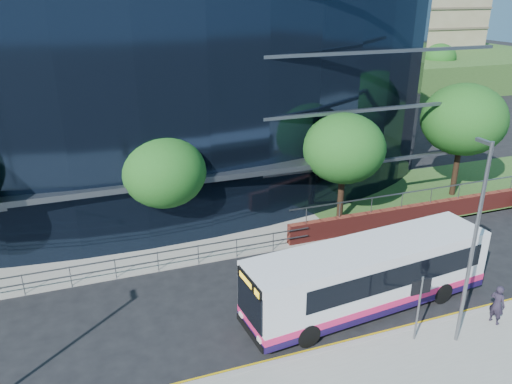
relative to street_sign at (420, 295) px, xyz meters
name	(u,v)px	position (x,y,z in m)	size (l,w,h in m)	color
ground	(292,342)	(-4.50, 1.59, -2.15)	(200.00, 200.00, 0.00)	black
kerb	(303,357)	(-4.50, 0.59, -2.07)	(80.00, 0.25, 0.16)	gray
yellow_line_outer	(300,355)	(-4.50, 0.79, -2.14)	(80.00, 0.08, 0.01)	gold
yellow_line_inner	(299,353)	(-4.50, 0.94, -2.14)	(80.00, 0.08, 0.01)	gold
far_forecourt	(110,241)	(-10.50, 12.59, -2.10)	(50.00, 8.00, 0.10)	gray
glass_office	(115,66)	(-8.50, 22.44, 5.85)	(44.00, 23.10, 16.00)	black
guard_railings	(70,272)	(-12.50, 8.59, -1.33)	(24.00, 0.05, 1.10)	slate
apartment_block	(336,1)	(27.50, 58.80, 8.96)	(60.00, 42.00, 30.00)	#2D511E
street_sign	(420,295)	(0.00, 0.00, 0.00)	(0.85, 0.09, 2.80)	slate
tree_far_b	(164,172)	(-7.50, 11.09, 2.06)	(4.29, 4.29, 6.05)	black
tree_far_c	(344,149)	(2.50, 10.59, 2.39)	(4.62, 4.62, 6.51)	black
tree_far_d	(464,120)	(11.50, 11.59, 3.04)	(5.28, 5.28, 7.44)	black
tree_dist_e	(342,63)	(19.50, 41.59, 2.39)	(4.62, 4.62, 6.51)	black
tree_dist_f	(440,58)	(35.50, 43.59, 2.06)	(4.29, 4.29, 6.05)	black
streetlight_east	(474,241)	(1.50, -0.59, 2.29)	(0.15, 0.77, 8.00)	slate
city_bus	(370,275)	(-0.45, 2.65, -0.57)	(11.22, 3.53, 2.99)	silver
pedestrian	(497,304)	(3.71, -0.24, -1.14)	(0.63, 0.41, 1.72)	#231D2C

